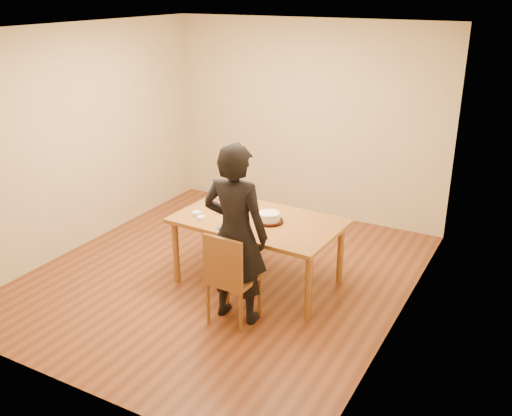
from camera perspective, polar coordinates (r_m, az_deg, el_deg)
The scene contains 16 objects.
room_shell at distance 6.34m, azimuth -1.96°, elevation 5.46°, with size 4.00×4.50×2.70m.
dining_table at distance 6.11m, azimuth 0.22°, elevation -1.33°, with size 1.76×1.04×0.04m, color brown.
dining_chair at distance 5.55m, azimuth -2.24°, elevation -7.01°, with size 0.43×0.43×0.04m, color brown.
cake_plate at distance 6.03m, azimuth 1.34°, elevation -1.32°, with size 0.30×0.30×0.02m, color #A9280B.
cake at distance 6.01m, azimuth 1.34°, elevation -0.89°, with size 0.23×0.23×0.07m, color white.
frosting_dome at distance 5.99m, azimuth 1.35°, elevation -0.45°, with size 0.23×0.23×0.03m, color white.
frosting_tub at distance 5.70m, azimuth -1.52°, elevation -2.39°, with size 0.09×0.09×0.08m, color white.
frosting_lid at distance 5.89m, azimuth -3.46°, elevation -2.01°, with size 0.09×0.09×0.01m, color #173896.
frosting_dollop at distance 5.88m, azimuth -3.46°, elevation -1.90°, with size 0.04×0.04×0.02m, color white.
ramekin_green at distance 6.11m, azimuth -5.51°, elevation -1.01°, with size 0.08×0.08×0.04m, color white.
ramekin_yellow at distance 6.26m, azimuth -3.81°, elevation -0.39°, with size 0.08×0.08×0.04m, color white.
ramekin_multi at distance 6.22m, azimuth -5.95°, elevation -0.57°, with size 0.09×0.09×0.04m, color white.
candy_box_pink at distance 6.64m, azimuth -3.44°, elevation 0.85°, with size 0.14×0.07×0.02m, color #C52E9C.
candy_box_green at distance 6.64m, azimuth -3.46°, elevation 1.03°, with size 0.12×0.06×0.02m, color green.
spatula at distance 5.78m, azimuth -2.45°, elevation -2.45°, with size 0.15×0.01×0.01m, color black.
person at distance 5.39m, azimuth -2.07°, elevation -2.63°, with size 0.65×0.43×1.80m, color black.
Camera 1 is at (3.11, -4.90, 3.10)m, focal length 40.00 mm.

